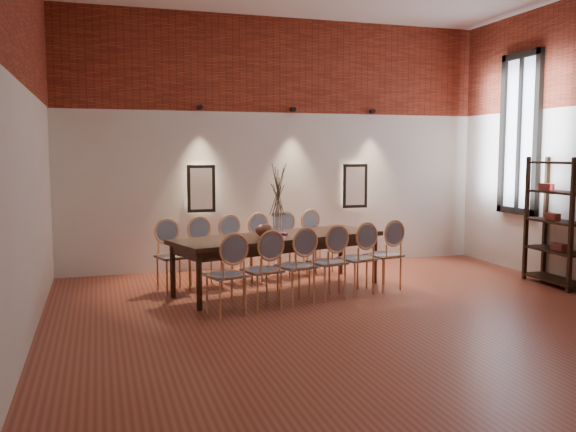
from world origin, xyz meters
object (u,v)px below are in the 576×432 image
object	(u,v)px
vase	(278,224)
chair_near_d	(327,262)
dining_table	(279,263)
book	(276,234)
chair_far_a	(173,256)
shelving_rack	(558,222)
chair_near_a	(226,275)
chair_far_c	(237,250)
chair_near_e	(356,258)
chair_far_e	(293,244)
chair_near_c	(296,266)
chair_near_f	(384,255)
chair_far_f	(318,242)
bowl	(265,230)
chair_far_d	(265,247)
chair_near_b	(262,270)
chair_far_b	(206,253)

from	to	relation	value
vase	chair_near_d	bearing A→B (deg)	-54.18
dining_table	book	world-z (taller)	book
chair_far_a	book	world-z (taller)	chair_far_a
shelving_rack	chair_near_a	bearing A→B (deg)	-174.86
chair_far_a	chair_far_c	size ratio (longest dim) A/B	1.00
chair_far_a	shelving_rack	world-z (taller)	shelving_rack
chair_near_e	chair_far_e	distance (m)	1.50
dining_table	chair_near_c	bearing A→B (deg)	-107.98
chair_near_d	chair_near_f	distance (m)	0.97
chair_far_f	chair_near_e	bearing A→B (deg)	72.02
chair_far_e	chair_near_c	bearing A→B (deg)	57.02
chair_far_c	shelving_rack	size ratio (longest dim) A/B	0.52
chair_near_c	chair_near_f	world-z (taller)	same
book	chair_near_a	bearing A→B (deg)	-130.25
chair_far_e	bowl	xyz separation A→B (m)	(-0.72, -1.05, 0.37)
chair_far_d	bowl	xyz separation A→B (m)	(-0.26, -0.91, 0.37)
chair_near_e	book	world-z (taller)	chair_near_e
chair_near_b	shelving_rack	world-z (taller)	shelving_rack
chair_near_b	chair_near_f	distance (m)	1.94
chair_near_a	chair_far_f	size ratio (longest dim) A/B	1.00
chair_near_d	chair_far_a	xyz separation A→B (m)	(-1.82, 1.02, 0.00)
chair_far_a	chair_far_b	world-z (taller)	same
chair_far_a	book	size ratio (longest dim) A/B	3.62
vase	chair_far_e	bearing A→B (deg)	61.57
chair_near_c	chair_far_c	bearing A→B (deg)	90.00
chair_near_c	vase	xyz separation A→B (m)	(0.00, 0.78, 0.43)
book	chair_far_f	bearing A→B (deg)	46.67
chair_near_c	dining_table	bearing A→B (deg)	72.02
chair_near_c	shelving_rack	distance (m)	3.85
chair_near_e	shelving_rack	xyz separation A→B (m)	(2.89, -0.35, 0.43)
chair_near_f	chair_far_c	bearing A→B (deg)	134.23
chair_near_d	dining_table	bearing A→B (deg)	107.98
chair_near_b	chair_near_d	xyz separation A→B (m)	(0.93, 0.28, 0.00)
chair_near_d	chair_far_a	world-z (taller)	same
bowl	shelving_rack	size ratio (longest dim) A/B	0.13
chair_near_b	chair_far_e	size ratio (longest dim) A/B	1.00
chair_near_c	bowl	world-z (taller)	chair_near_c
chair_near_b	chair_near_f	bearing A→B (deg)	0.00
chair_far_f	bowl	bearing A→B (deg)	28.40
bowl	shelving_rack	xyz separation A→B (m)	(4.04, -0.74, 0.06)
chair_near_c	chair_near_f	bearing A→B (deg)	0.00
chair_near_f	chair_near_a	bearing A→B (deg)	-180.00
chair_near_a	chair_near_f	world-z (taller)	same
chair_far_a	chair_far_c	world-z (taller)	same
chair_near_d	chair_far_d	world-z (taller)	same
chair_far_a	chair_near_f	bearing A→B (deg)	148.35
shelving_rack	chair_near_b	bearing A→B (deg)	-176.44
chair_near_b	chair_near_c	distance (m)	0.49
dining_table	chair_far_e	bearing A→B (deg)	45.77
chair_far_c	chair_far_d	world-z (taller)	same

